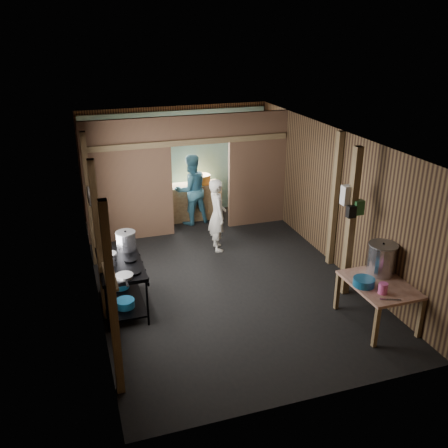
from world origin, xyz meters
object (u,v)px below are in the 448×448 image
object	(u,v)px
stock_pot	(382,259)
yellow_tub	(202,179)
stove_pot_large	(126,241)
prep_table	(377,303)
pink_bucket	(383,288)
cook	(217,215)
gas_range	(122,285)

from	to	relation	value
stock_pot	yellow_tub	world-z (taller)	stock_pot
stove_pot_large	yellow_tub	size ratio (longest dim) A/B	0.88
stove_pot_large	stock_pot	bearing A→B (deg)	-26.39
prep_table	pink_bucket	distance (m)	0.52
pink_bucket	stove_pot_large	bearing A→B (deg)	144.83
stock_pot	pink_bucket	size ratio (longest dim) A/B	3.25
stock_pot	stove_pot_large	bearing A→B (deg)	153.61
pink_bucket	cook	distance (m)	3.89
cook	yellow_tub	bearing A→B (deg)	-2.31
prep_table	stove_pot_large	world-z (taller)	stove_pot_large
gas_range	pink_bucket	size ratio (longest dim) A/B	8.64
stove_pot_large	cook	distance (m)	2.35
gas_range	stock_pot	xyz separation A→B (m)	(3.90, -1.39, 0.52)
stove_pot_large	cook	xyz separation A→B (m)	(1.99, 1.23, -0.22)
prep_table	stock_pot	size ratio (longest dim) A/B	2.21
cook	stove_pot_large	bearing A→B (deg)	125.84
stove_pot_large	stock_pot	size ratio (longest dim) A/B	0.64
pink_bucket	stock_pot	bearing A→B (deg)	58.78
gas_range	stock_pot	world-z (taller)	stock_pot
yellow_tub	stock_pot	bearing A→B (deg)	-72.75
gas_range	cook	size ratio (longest dim) A/B	0.93
stove_pot_large	gas_range	bearing A→B (deg)	-110.16
yellow_tub	cook	bearing A→B (deg)	-96.45
gas_range	stove_pot_large	size ratio (longest dim) A/B	4.15
cook	stock_pot	bearing A→B (deg)	-146.40
stock_pot	cook	bearing A→B (deg)	119.46
pink_bucket	yellow_tub	world-z (taller)	yellow_tub
stove_pot_large	yellow_tub	distance (m)	3.79
pink_bucket	gas_range	bearing A→B (deg)	151.56
stove_pot_large	cook	bearing A→B (deg)	31.70
cook	pink_bucket	bearing A→B (deg)	-154.61
prep_table	yellow_tub	bearing A→B (deg)	104.40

